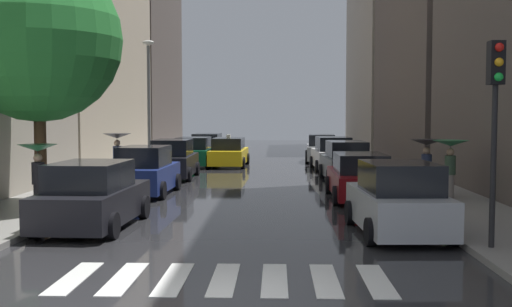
% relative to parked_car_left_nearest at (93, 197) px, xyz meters
% --- Properties ---
extents(ground_plane, '(28.00, 72.00, 0.04)m').
position_rel_parked_car_left_nearest_xyz_m(ground_plane, '(3.83, 17.58, -0.82)').
color(ground_plane, '#28282B').
extents(sidewalk_left, '(3.00, 72.00, 0.15)m').
position_rel_parked_car_left_nearest_xyz_m(sidewalk_left, '(-2.67, 17.58, -0.73)').
color(sidewalk_left, gray).
rests_on(sidewalk_left, ground).
extents(sidewalk_right, '(3.00, 72.00, 0.15)m').
position_rel_parked_car_left_nearest_xyz_m(sidewalk_right, '(10.33, 17.58, -0.73)').
color(sidewalk_right, gray).
rests_on(sidewalk_right, ground).
extents(crosswalk_stripes, '(5.85, 2.20, 0.01)m').
position_rel_parked_car_left_nearest_xyz_m(crosswalk_stripes, '(3.83, -4.81, -0.80)').
color(crosswalk_stripes, silver).
rests_on(crosswalk_stripes, ground).
extents(building_left_far, '(6.00, 13.99, 24.28)m').
position_rel_parked_car_left_nearest_xyz_m(building_left_far, '(-7.17, 34.86, 11.34)').
color(building_left_far, '#564C47').
rests_on(building_left_far, ground).
extents(building_right_mid, '(6.00, 15.18, 13.63)m').
position_rel_parked_car_left_nearest_xyz_m(building_right_mid, '(14.83, 21.21, 6.01)').
color(building_right_mid, '#564C47').
rests_on(building_right_mid, ground).
extents(building_right_far, '(6.00, 16.68, 21.02)m').
position_rel_parked_car_left_nearest_xyz_m(building_right_far, '(14.83, 38.27, 9.71)').
color(building_right_far, '#9E9384').
rests_on(building_right_far, ground).
extents(parked_car_left_nearest, '(2.25, 4.45, 1.72)m').
position_rel_parked_car_left_nearest_xyz_m(parked_car_left_nearest, '(0.00, 0.00, 0.00)').
color(parked_car_left_nearest, black).
rests_on(parked_car_left_nearest, ground).
extents(parked_car_left_second, '(2.11, 4.11, 1.78)m').
position_rel_parked_car_left_nearest_xyz_m(parked_car_left_second, '(-0.04, 6.52, 0.02)').
color(parked_car_left_second, navy).
rests_on(parked_car_left_second, ground).
extents(parked_car_left_third, '(2.04, 4.30, 1.80)m').
position_rel_parked_car_left_nearest_xyz_m(parked_car_left_third, '(0.02, 12.19, 0.03)').
color(parked_car_left_third, black).
rests_on(parked_car_left_third, ground).
extents(parked_car_left_fourth, '(2.26, 4.09, 1.66)m').
position_rel_parked_car_left_nearest_xyz_m(parked_car_left_fourth, '(0.11, 18.55, -0.03)').
color(parked_car_left_fourth, '#0C4C2D').
rests_on(parked_car_left_fourth, ground).
extents(parked_car_left_fifth, '(2.24, 4.77, 1.66)m').
position_rel_parked_car_left_nearest_xyz_m(parked_car_left_fifth, '(0.12, 25.20, -0.02)').
color(parked_car_left_fifth, '#B2B7BF').
rests_on(parked_car_left_fifth, ground).
extents(parked_car_right_nearest, '(2.22, 4.14, 1.79)m').
position_rel_parked_car_left_nearest_xyz_m(parked_car_right_nearest, '(7.72, -0.63, 0.02)').
color(parked_car_right_nearest, '#B2B7BF').
rests_on(parked_car_right_nearest, ground).
extents(parked_car_right_second, '(2.10, 4.69, 1.60)m').
position_rel_parked_car_left_nearest_xyz_m(parked_car_right_second, '(7.63, 5.53, -0.05)').
color(parked_car_right_second, maroon).
rests_on(parked_car_right_second, ground).
extents(parked_car_right_third, '(2.13, 4.35, 1.78)m').
position_rel_parked_car_left_nearest_xyz_m(parked_car_right_third, '(7.81, 11.18, 0.02)').
color(parked_car_right_third, '#474C51').
rests_on(parked_car_right_third, ground).
extents(parked_car_right_fourth, '(2.23, 4.40, 1.76)m').
position_rel_parked_car_left_nearest_xyz_m(parked_car_right_fourth, '(7.73, 16.56, 0.02)').
color(parked_car_right_fourth, silver).
rests_on(parked_car_right_fourth, ground).
extents(parked_car_right_fifth, '(2.15, 4.40, 1.71)m').
position_rel_parked_car_left_nearest_xyz_m(parked_car_right_fifth, '(7.54, 22.08, -0.01)').
color(parked_car_right_fifth, '#B2B7BF').
rests_on(parked_car_right_fifth, ground).
extents(taxi_midroad, '(2.18, 4.73, 1.81)m').
position_rel_parked_car_left_nearest_xyz_m(taxi_midroad, '(2.07, 18.67, -0.04)').
color(taxi_midroad, yellow).
rests_on(taxi_midroad, ground).
extents(pedestrian_foreground, '(1.10, 1.10, 1.93)m').
position_rel_parked_car_left_nearest_xyz_m(pedestrian_foreground, '(-2.06, 1.63, 0.80)').
color(pedestrian_foreground, black).
rests_on(pedestrian_foreground, sidewalk_left).
extents(pedestrian_near_tree, '(1.17, 1.17, 2.00)m').
position_rel_parked_car_left_nearest_xyz_m(pedestrian_near_tree, '(-1.85, 9.46, 0.87)').
color(pedestrian_near_tree, black).
rests_on(pedestrian_near_tree, sidewalk_left).
extents(pedestrian_by_kerb, '(1.15, 1.15, 1.92)m').
position_rel_parked_car_left_nearest_xyz_m(pedestrian_by_kerb, '(9.97, 5.70, 0.81)').
color(pedestrian_by_kerb, black).
rests_on(pedestrian_by_kerb, sidewalk_right).
extents(pedestrian_far_side, '(1.19, 1.19, 1.93)m').
position_rel_parked_car_left_nearest_xyz_m(pedestrian_far_side, '(10.53, 4.84, 0.84)').
color(pedestrian_far_side, gray).
rests_on(pedestrian_far_side, sidewalk_right).
extents(street_tree_left, '(5.02, 5.02, 7.58)m').
position_rel_parked_car_left_nearest_xyz_m(street_tree_left, '(-2.44, 2.77, 4.40)').
color(street_tree_left, '#513823').
rests_on(street_tree_left, sidewalk_left).
extents(traffic_light_right_corner, '(0.30, 0.42, 4.30)m').
position_rel_parked_car_left_nearest_xyz_m(traffic_light_right_corner, '(9.28, -2.69, 2.48)').
color(traffic_light_right_corner, black).
rests_on(traffic_light_right_corner, sidewalk_right).
extents(lamp_post_left, '(0.60, 0.28, 6.53)m').
position_rel_parked_car_left_nearest_xyz_m(lamp_post_left, '(-1.72, 15.19, 3.14)').
color(lamp_post_left, '#595B60').
rests_on(lamp_post_left, sidewalk_left).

